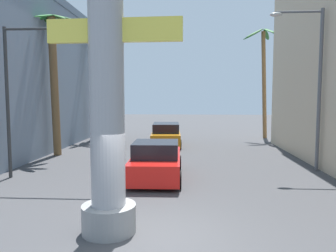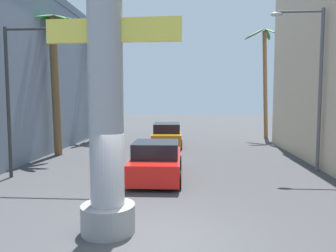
{
  "view_description": "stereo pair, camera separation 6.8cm",
  "coord_description": "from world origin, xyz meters",
  "px_view_note": "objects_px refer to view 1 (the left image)",
  "views": [
    {
      "loc": [
        0.75,
        -7.56,
        3.37
      ],
      "look_at": [
        0.0,
        4.73,
        2.28
      ],
      "focal_mm": 35.0,
      "sensor_mm": 36.0,
      "label": 1
    },
    {
      "loc": [
        0.81,
        -7.55,
        3.37
      ],
      "look_at": [
        0.0,
        4.73,
        2.28
      ],
      "focal_mm": 35.0,
      "sensor_mm": 36.0,
      "label": 2
    }
  ],
  "objects_px": {
    "traffic_light_mast": "(46,72)",
    "palm_tree_far_right": "(264,70)",
    "neon_sign_pole": "(106,45)",
    "car_far": "(166,135)",
    "palm_tree_far_left": "(97,75)",
    "palm_tree_mid_left": "(54,73)",
    "street_lamp": "(312,74)",
    "car_lead": "(156,161)"
  },
  "relations": [
    {
      "from": "street_lamp",
      "to": "traffic_light_mast",
      "type": "bearing_deg",
      "value": -169.22
    },
    {
      "from": "neon_sign_pole",
      "to": "car_far",
      "type": "distance_m",
      "value": 15.26
    },
    {
      "from": "street_lamp",
      "to": "traffic_light_mast",
      "type": "relative_size",
      "value": 1.18
    },
    {
      "from": "street_lamp",
      "to": "car_far",
      "type": "distance_m",
      "value": 10.84
    },
    {
      "from": "traffic_light_mast",
      "to": "palm_tree_far_right",
      "type": "xyz_separation_m",
      "value": [
        11.93,
        14.29,
        1.21
      ]
    },
    {
      "from": "neon_sign_pole",
      "to": "street_lamp",
      "type": "distance_m",
      "value": 10.58
    },
    {
      "from": "neon_sign_pole",
      "to": "traffic_light_mast",
      "type": "distance_m",
      "value": 6.49
    },
    {
      "from": "street_lamp",
      "to": "palm_tree_far_left",
      "type": "xyz_separation_m",
      "value": [
        -12.76,
        10.46,
        0.75
      ]
    },
    {
      "from": "palm_tree_mid_left",
      "to": "palm_tree_far_right",
      "type": "distance_m",
      "value": 16.5
    },
    {
      "from": "car_lead",
      "to": "palm_tree_mid_left",
      "type": "distance_m",
      "value": 9.0
    },
    {
      "from": "traffic_light_mast",
      "to": "palm_tree_mid_left",
      "type": "relative_size",
      "value": 0.77
    },
    {
      "from": "traffic_light_mast",
      "to": "palm_tree_far_left",
      "type": "height_order",
      "value": "palm_tree_far_left"
    },
    {
      "from": "car_lead",
      "to": "palm_tree_far_left",
      "type": "relative_size",
      "value": 0.55
    },
    {
      "from": "street_lamp",
      "to": "car_lead",
      "type": "height_order",
      "value": "street_lamp"
    },
    {
      "from": "traffic_light_mast",
      "to": "street_lamp",
      "type": "bearing_deg",
      "value": 10.78
    },
    {
      "from": "neon_sign_pole",
      "to": "palm_tree_far_right",
      "type": "distance_m",
      "value": 21.2
    },
    {
      "from": "street_lamp",
      "to": "palm_tree_far_left",
      "type": "relative_size",
      "value": 0.86
    },
    {
      "from": "palm_tree_mid_left",
      "to": "car_far",
      "type": "bearing_deg",
      "value": 34.67
    },
    {
      "from": "car_lead",
      "to": "traffic_light_mast",
      "type": "bearing_deg",
      "value": -176.1
    },
    {
      "from": "car_far",
      "to": "palm_tree_mid_left",
      "type": "distance_m",
      "value": 8.43
    },
    {
      "from": "neon_sign_pole",
      "to": "palm_tree_far_left",
      "type": "distance_m",
      "value": 18.63
    },
    {
      "from": "palm_tree_mid_left",
      "to": "palm_tree_far_left",
      "type": "height_order",
      "value": "palm_tree_far_left"
    },
    {
      "from": "car_far",
      "to": "palm_tree_mid_left",
      "type": "relative_size",
      "value": 0.61
    },
    {
      "from": "neon_sign_pole",
      "to": "car_far",
      "type": "relative_size",
      "value": 2.08
    },
    {
      "from": "car_far",
      "to": "traffic_light_mast",
      "type": "bearing_deg",
      "value": -114.07
    },
    {
      "from": "car_lead",
      "to": "street_lamp",
      "type": "bearing_deg",
      "value": 15.07
    },
    {
      "from": "car_far",
      "to": "neon_sign_pole",
      "type": "bearing_deg",
      "value": -91.72
    },
    {
      "from": "palm_tree_far_right",
      "to": "neon_sign_pole",
      "type": "bearing_deg",
      "value": -112.58
    },
    {
      "from": "neon_sign_pole",
      "to": "palm_tree_mid_left",
      "type": "relative_size",
      "value": 1.26
    },
    {
      "from": "street_lamp",
      "to": "palm_tree_far_right",
      "type": "bearing_deg",
      "value": 87.2
    },
    {
      "from": "car_lead",
      "to": "car_far",
      "type": "bearing_deg",
      "value": 91.31
    },
    {
      "from": "palm_tree_far_left",
      "to": "palm_tree_far_right",
      "type": "distance_m",
      "value": 13.47
    },
    {
      "from": "car_lead",
      "to": "palm_tree_far_right",
      "type": "xyz_separation_m",
      "value": [
        7.48,
        13.99,
        4.89
      ]
    },
    {
      "from": "street_lamp",
      "to": "palm_tree_far_left",
      "type": "height_order",
      "value": "palm_tree_far_left"
    },
    {
      "from": "car_far",
      "to": "palm_tree_far_right",
      "type": "xyz_separation_m",
      "value": [
        7.69,
        4.79,
        4.86
      ]
    },
    {
      "from": "palm_tree_mid_left",
      "to": "palm_tree_far_left",
      "type": "relative_size",
      "value": 0.94
    },
    {
      "from": "traffic_light_mast",
      "to": "palm_tree_far_right",
      "type": "height_order",
      "value": "palm_tree_far_right"
    },
    {
      "from": "traffic_light_mast",
      "to": "car_far",
      "type": "bearing_deg",
      "value": 65.93
    },
    {
      "from": "car_lead",
      "to": "palm_tree_mid_left",
      "type": "relative_size",
      "value": 0.59
    },
    {
      "from": "neon_sign_pole",
      "to": "car_lead",
      "type": "distance_m",
      "value": 6.83
    },
    {
      "from": "neon_sign_pole",
      "to": "traffic_light_mast",
      "type": "xyz_separation_m",
      "value": [
        -3.8,
        5.26,
        -0.22
      ]
    },
    {
      "from": "neon_sign_pole",
      "to": "palm_tree_mid_left",
      "type": "bearing_deg",
      "value": 118.24
    }
  ]
}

